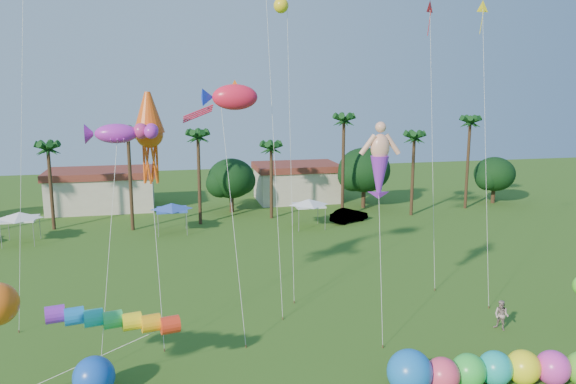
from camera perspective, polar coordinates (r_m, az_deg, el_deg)
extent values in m
cylinder|color=#3A2819|center=(62.37, -22.94, 0.27)|extent=(0.36, 0.36, 8.50)
cylinder|color=#3A2819|center=(59.31, -15.72, 0.96)|extent=(0.36, 0.36, 10.00)
cylinder|color=#3A2819|center=(60.34, -9.01, 1.16)|extent=(0.36, 0.36, 9.50)
cylinder|color=#3A2819|center=(62.42, -1.70, 0.91)|extent=(0.36, 0.36, 8.00)
cylinder|color=#3A2819|center=(63.21, 5.61, 2.37)|extent=(0.36, 0.36, 11.00)
cylinder|color=#3A2819|center=(65.38, 12.55, 1.55)|extent=(0.36, 0.36, 9.00)
cylinder|color=#3A2819|center=(70.72, 17.78, 2.60)|extent=(0.36, 0.36, 10.50)
sphere|color=#113814|center=(65.72, -5.79, 1.39)|extent=(5.46, 5.46, 5.46)
sphere|color=#113814|center=(68.38, 7.74, 2.24)|extent=(6.30, 6.30, 6.30)
sphere|color=#113814|center=(75.23, 20.25, 1.73)|extent=(5.04, 5.04, 5.04)
cube|color=beige|center=(70.95, -18.37, -0.08)|extent=(12.00, 7.00, 4.00)
cube|color=beige|center=(72.47, 0.85, 0.70)|extent=(10.00, 7.00, 4.00)
pyramid|color=white|center=(58.26, -25.62, -2.14)|extent=(3.00, 3.00, 0.60)
pyramid|color=blue|center=(57.66, -11.73, -1.41)|extent=(3.00, 3.00, 0.60)
pyramid|color=white|center=(58.52, 2.12, -1.01)|extent=(3.00, 3.00, 0.60)
imported|color=#4C4C54|center=(61.67, 6.22, -2.37)|extent=(4.68, 3.40, 1.47)
imported|color=#A48C88|center=(37.38, 20.86, -11.64)|extent=(1.08, 1.14, 1.85)
sphere|color=#FE4369|center=(29.70, 15.39, -17.49)|extent=(1.73, 1.73, 1.73)
sphere|color=green|center=(30.42, 17.87, -16.91)|extent=(1.73, 1.73, 1.73)
sphere|color=#19B0AD|center=(31.10, 20.30, -16.43)|extent=(1.73, 1.73, 1.73)
sphere|color=#FFF61A|center=(31.69, 22.78, -16.08)|extent=(1.73, 1.73, 1.73)
sphere|color=#E836BA|center=(32.21, 25.30, -15.83)|extent=(1.73, 1.73, 1.73)
sphere|color=blue|center=(29.08, 12.26, -17.45)|extent=(2.46, 2.46, 2.21)
sphere|color=blue|center=(29.81, -19.12, -17.32)|extent=(1.99, 1.99, 1.99)
cylinder|color=red|center=(29.19, -15.15, -13.17)|extent=(6.46, 1.01, 0.87)
cylinder|color=silver|center=(30.16, -19.41, -15.84)|extent=(7.71, 0.27, 3.10)
cylinder|color=silver|center=(33.29, 9.44, -6.34)|extent=(0.75, 3.17, 10.04)
cylinder|color=brown|center=(33.62, 9.61, -15.22)|extent=(0.08, 0.08, 0.16)
ellipsoid|color=#F91B3C|center=(35.85, -5.40, 9.58)|extent=(4.51, 3.08, 1.79)
cylinder|color=silver|center=(33.77, -4.87, -2.49)|extent=(0.40, 5.99, 14.01)
cylinder|color=brown|center=(33.30, -4.29, -15.37)|extent=(0.08, 0.08, 0.16)
cylinder|color=silver|center=(36.72, -1.48, 5.72)|extent=(0.08, 5.90, 22.99)
cylinder|color=brown|center=(36.75, -0.54, -12.71)|extent=(0.08, 0.08, 0.16)
cone|color=#E45312|center=(33.87, -13.91, 5.71)|extent=(1.90, 1.90, 5.13)
cylinder|color=silver|center=(33.13, -13.18, -4.86)|extent=(0.39, 3.64, 11.93)
cylinder|color=brown|center=(33.52, -12.44, -15.41)|extent=(0.08, 0.08, 0.16)
ellipsoid|color=#B526BE|center=(32.36, -17.04, 5.71)|extent=(4.04, 2.34, 1.54)
cylinder|color=silver|center=(31.83, -17.77, -5.55)|extent=(1.27, 3.42, 12.14)
cylinder|color=brown|center=(32.52, -18.54, -16.62)|extent=(0.08, 0.08, 0.16)
cone|color=red|center=(45.26, 14.23, 17.64)|extent=(1.11, 0.92, 1.20)
cylinder|color=silver|center=(42.83, 14.46, 4.36)|extent=(0.96, 4.76, 20.38)
cylinder|color=brown|center=(42.87, 14.69, -9.56)|extent=(0.08, 0.08, 0.16)
cone|color=yellow|center=(42.71, 19.17, 17.24)|extent=(1.05, 0.26, 1.04)
cylinder|color=silver|center=(40.46, 19.44, 3.42)|extent=(0.97, 4.67, 19.96)
cylinder|color=brown|center=(40.71, 19.72, -10.97)|extent=(0.08, 0.08, 0.16)
cylinder|color=silver|center=(37.46, -25.48, 4.68)|extent=(1.37, 3.67, 22.87)
cylinder|color=brown|center=(38.61, -25.67, -12.64)|extent=(0.08, 0.08, 0.16)
cylinder|color=silver|center=(38.56, 0.14, 9.06)|extent=(0.31, 4.36, 27.13)
cylinder|color=brown|center=(39.25, 0.63, -11.13)|extent=(0.08, 0.08, 0.16)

